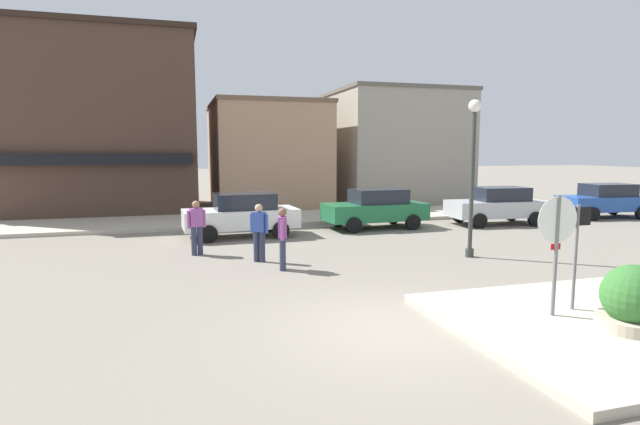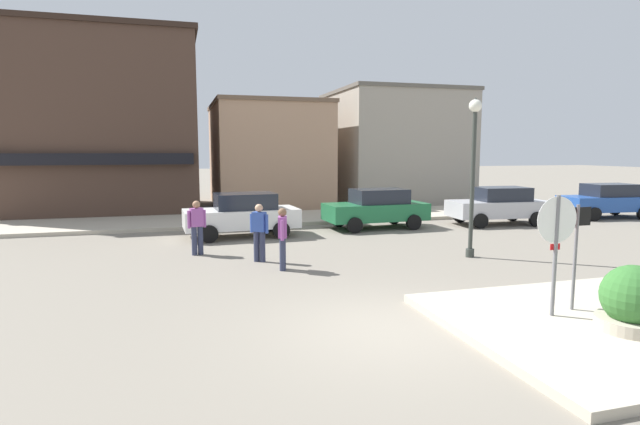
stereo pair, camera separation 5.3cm
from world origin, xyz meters
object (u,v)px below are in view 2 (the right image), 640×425
planter (632,305)px  pedestrian_crossing_far (259,231)px  parked_car_second (376,208)px  parked_car_fourth (607,200)px  stop_sign (556,240)px  lamp_post (474,154)px  one_way_sign (576,247)px  pedestrian_kerb_side (197,226)px  parked_car_third (499,205)px  pedestrian_crossing_near (283,237)px  parked_car_nearest (242,214)px

planter → pedestrian_crossing_far: 8.86m
parked_car_second → parked_car_fourth: bearing=-0.1°
stop_sign → planter: stop_sign is taller
pedestrian_crossing_far → lamp_post: bearing=-10.3°
parked_car_second → one_way_sign: bearing=-93.2°
pedestrian_crossing_far → pedestrian_kerb_side: (-1.62, 1.41, 0.00)m
one_way_sign → parked_car_third: one_way_sign is taller
parked_car_second → pedestrian_crossing_near: pedestrian_crossing_near is taller
one_way_sign → planter: (0.13, -1.14, -0.77)m
planter → pedestrian_kerb_side: 10.95m
planter → pedestrian_crossing_near: pedestrian_crossing_near is taller
one_way_sign → pedestrian_crossing_near: (-4.38, 5.11, -0.46)m
one_way_sign → parked_car_fourth: 16.19m
stop_sign → pedestrian_crossing_far: (-4.20, 6.40, -0.65)m
parked_car_third → pedestrian_crossing_near: size_ratio=2.56×
parked_car_second → pedestrian_crossing_far: 7.17m
parked_car_second → pedestrian_kerb_side: bearing=-155.0°
parked_car_nearest → parked_car_second: size_ratio=1.00×
pedestrian_crossing_near → pedestrian_kerb_side: size_ratio=1.00×
parked_car_second → pedestrian_kerb_side: 7.77m
pedestrian_crossing_near → pedestrian_kerb_side: 3.25m
planter → lamp_post: lamp_post is taller
parked_car_fourth → parked_car_second: bearing=179.9°
stop_sign → pedestrian_crossing_near: (-3.78, 5.28, -0.65)m
lamp_post → pedestrian_kerb_side: size_ratio=2.82×
planter → parked_car_fourth: (11.83, 12.04, 0.25)m
parked_car_nearest → pedestrian_crossing_far: (-0.07, -4.20, 0.06)m
planter → pedestrian_kerb_side: bearing=126.8°
planter → parked_car_nearest: size_ratio=0.30×
planter → pedestrian_crossing_near: bearing=125.8°
planter → lamp_post: size_ratio=0.27×
planter → pedestrian_crossing_far: (-4.93, 7.36, 0.31)m
parked_car_third → pedestrian_crossing_far: (-10.71, -4.25, 0.06)m
parked_car_fourth → pedestrian_kerb_side: 18.66m
lamp_post → parked_car_fourth: bearing=28.1°
parked_car_third → pedestrian_crossing_far: bearing=-158.3°
pedestrian_crossing_far → pedestrian_kerb_side: 2.15m
pedestrian_kerb_side → parked_car_nearest: bearing=58.9°
parked_car_nearest → parked_car_third: 10.64m
stop_sign → pedestrian_kerb_side: 9.76m
pedestrian_crossing_near → pedestrian_crossing_far: same height
stop_sign → pedestrian_crossing_far: 7.68m
stop_sign → pedestrian_crossing_near: size_ratio=1.43×
pedestrian_crossing_far → parked_car_second: bearing=40.9°
pedestrian_crossing_near → pedestrian_crossing_far: (-0.42, 1.12, 0.00)m
parked_car_second → pedestrian_crossing_near: 7.67m
pedestrian_crossing_near → parked_car_nearest: bearing=93.8°
parked_car_third → pedestrian_kerb_side: size_ratio=2.56×
stop_sign → parked_car_second: 11.19m
parked_car_fourth → pedestrian_kerb_side: pedestrian_kerb_side is taller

